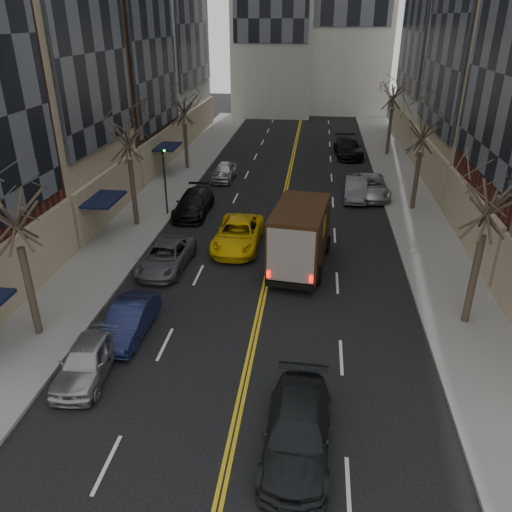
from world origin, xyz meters
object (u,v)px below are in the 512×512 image
(ups_truck, at_px, (301,236))
(taxi, at_px, (238,234))
(observer_sedan, at_px, (297,431))
(pedestrian, at_px, (294,251))

(ups_truck, distance_m, taxi, 4.30)
(observer_sedan, distance_m, taxi, 15.01)
(observer_sedan, bearing_deg, taxi, 107.34)
(observer_sedan, height_order, taxi, taxi)
(taxi, bearing_deg, pedestrian, -31.58)
(ups_truck, bearing_deg, pedestrian, 174.22)
(ups_truck, xyz_separation_m, observer_sedan, (0.43, -12.32, -1.06))
(observer_sedan, bearing_deg, ups_truck, 93.81)
(ups_truck, relative_size, taxi, 1.23)
(observer_sedan, relative_size, pedestrian, 2.82)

